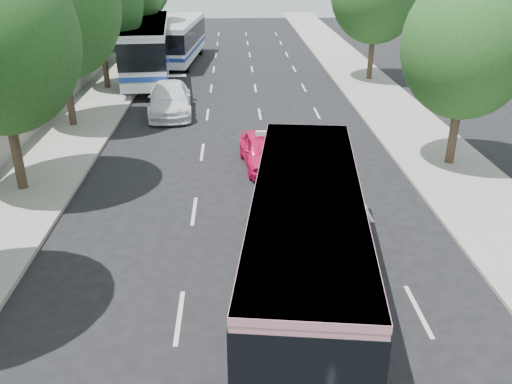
{
  "coord_description": "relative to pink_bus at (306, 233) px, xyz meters",
  "views": [
    {
      "loc": [
        -0.44,
        -13.16,
        8.52
      ],
      "look_at": [
        0.2,
        2.02,
        1.6
      ],
      "focal_mm": 38.0,
      "sensor_mm": 36.0,
      "label": 1
    }
  ],
  "objects": [
    {
      "name": "taxi_roof_sign",
      "position": [
        -0.57,
        9.59,
        -0.55
      ],
      "size": [
        0.57,
        0.24,
        0.18
      ],
      "primitive_type": "cube",
      "rotation": [
        0.0,
        0.0,
        0.12
      ],
      "color": "silver",
      "rests_on": "pink_taxi"
    },
    {
      "name": "tree_left_c",
      "position": [
        -9.92,
        15.36,
        4.11
      ],
      "size": [
        6.0,
        6.0,
        9.35
      ],
      "color": "#38281E",
      "rests_on": "ground"
    },
    {
      "name": "tour_coach_front",
      "position": [
        -7.6,
        26.38,
        0.33
      ],
      "size": [
        4.01,
        13.22,
        3.89
      ],
      "rotation": [
        0.0,
        0.0,
        0.09
      ],
      "color": "silver",
      "rests_on": "ground"
    },
    {
      "name": "low_wall",
      "position": [
        -11.6,
        21.42,
        -1.12
      ],
      "size": [
        0.3,
        90.0,
        1.5
      ],
      "primitive_type": "cube",
      "color": "#9E998E",
      "rests_on": "sidewalk_left"
    },
    {
      "name": "sidewalk_right",
      "position": [
        7.2,
        21.42,
        -1.96
      ],
      "size": [
        4.0,
        90.0,
        0.12
      ],
      "primitive_type": "cube",
      "color": "#9E998E",
      "rests_on": "ground"
    },
    {
      "name": "white_pickup",
      "position": [
        -5.26,
        17.75,
        -1.2
      ],
      "size": [
        2.77,
        5.8,
        1.63
      ],
      "primitive_type": "imported",
      "rotation": [
        0.0,
        0.0,
        0.09
      ],
      "color": "white",
      "rests_on": "ground"
    },
    {
      "name": "ground",
      "position": [
        -1.3,
        1.42,
        -2.02
      ],
      "size": [
        120.0,
        120.0,
        0.0
      ],
      "primitive_type": "plane",
      "color": "black",
      "rests_on": "ground"
    },
    {
      "name": "pink_bus",
      "position": [
        0.0,
        0.0,
        0.0
      ],
      "size": [
        3.83,
        10.4,
        3.24
      ],
      "rotation": [
        0.0,
        0.0,
        -0.13
      ],
      "color": "#CF8592",
      "rests_on": "ground"
    },
    {
      "name": "tour_coach_rear",
      "position": [
        -5.8,
        32.33,
        -0.05
      ],
      "size": [
        3.28,
        11.11,
        3.28
      ],
      "rotation": [
        0.0,
        0.0,
        -0.08
      ],
      "color": "white",
      "rests_on": "ground"
    },
    {
      "name": "pink_taxi",
      "position": [
        -0.57,
        9.59,
        -1.33
      ],
      "size": [
        2.1,
        4.21,
        1.38
      ],
      "primitive_type": "imported",
      "rotation": [
        0.0,
        0.0,
        0.12
      ],
      "color": "#E9145B",
      "rests_on": "ground"
    },
    {
      "name": "tree_right_near",
      "position": [
        7.48,
        9.36,
        3.19
      ],
      "size": [
        5.1,
        5.1,
        7.95
      ],
      "color": "#38281E",
      "rests_on": "ground"
    },
    {
      "name": "sidewalk_left",
      "position": [
        -9.8,
        21.42,
        -1.94
      ],
      "size": [
        4.0,
        90.0,
        0.15
      ],
      "primitive_type": "cube",
      "color": "#9E998E",
      "rests_on": "ground"
    }
  ]
}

